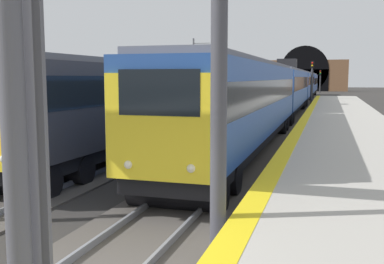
{
  "coord_description": "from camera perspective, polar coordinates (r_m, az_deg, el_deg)",
  "views": [
    {
      "loc": [
        -6.04,
        -3.66,
        3.4
      ],
      "look_at": [
        10.31,
        1.29,
        1.33
      ],
      "focal_mm": 42.29,
      "sensor_mm": 36.0,
      "label": 1
    }
  ],
  "objects": [
    {
      "name": "train_adjacent_platform",
      "position": [
        30.0,
        0.75,
        4.91
      ],
      "size": [
        39.3,
        3.22,
        4.08
      ],
      "rotation": [
        0.0,
        0.0,
        3.12
      ],
      "color": "#333338",
      "rests_on": "ground_plane"
    },
    {
      "name": "tunnel_portal",
      "position": [
        117.37,
        14.02,
        6.94
      ],
      "size": [
        2.13,
        20.73,
        11.61
      ],
      "color": "brown",
      "rests_on": "ground_plane"
    },
    {
      "name": "platform_right_edge_strip",
      "position": [
        6.63,
        4.39,
        -14.3
      ],
      "size": [
        112.0,
        0.5,
        0.01
      ],
      "primitive_type": "cube",
      "color": "yellow",
      "rests_on": "platform_right"
    },
    {
      "name": "catenary_mast_far",
      "position": [
        54.95,
        0.22,
        7.67
      ],
      "size": [
        0.22,
        2.14,
        8.04
      ],
      "color": "#595B60",
      "rests_on": "ground_plane"
    },
    {
      "name": "train_main_approaching",
      "position": [
        52.07,
        12.87,
        5.61
      ],
      "size": [
        84.91,
        2.82,
        5.03
      ],
      "rotation": [
        0.0,
        0.0,
        3.14
      ],
      "color": "#264C99",
      "rests_on": "ground_plane"
    },
    {
      "name": "railway_signal_far",
      "position": [
        101.38,
        15.87,
        6.42
      ],
      "size": [
        0.39,
        0.38,
        4.96
      ],
      "rotation": [
        0.0,
        0.0,
        3.14
      ],
      "color": "#38383D",
      "rests_on": "ground_plane"
    },
    {
      "name": "railway_signal_mid",
      "position": [
        52.95,
        14.88,
        6.3
      ],
      "size": [
        0.39,
        0.38,
        5.21
      ],
      "rotation": [
        0.0,
        0.0,
        3.14
      ],
      "color": "#38383D",
      "rests_on": "ground_plane"
    },
    {
      "name": "railway_signal_near",
      "position": [
        3.05,
        -21.74,
        7.86
      ],
      "size": [
        0.39,
        0.38,
        5.79
      ],
      "rotation": [
        0.0,
        0.0,
        3.14
      ],
      "color": "#4C4C54",
      "rests_on": "ground_plane"
    }
  ]
}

